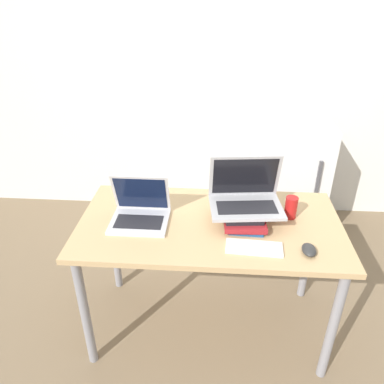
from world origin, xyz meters
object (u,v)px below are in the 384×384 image
book_stack (244,217)px  soda_can (291,207)px  mouse (309,250)px  laptop_on_books (246,197)px  mini_fridge (286,179)px  wireless_keyboard (254,248)px  laptop_left (140,212)px

book_stack → soda_can: (0.25, 0.07, 0.02)m
mouse → soda_can: 0.31m
book_stack → laptop_on_books: 0.10m
book_stack → soda_can: soda_can is taller
laptop_on_books → mini_fridge: (0.41, 1.02, -0.41)m
laptop_on_books → wireless_keyboard: 0.30m
laptop_left → wireless_keyboard: laptop_left is taller
soda_can → mouse: bearing=-82.4°
laptop_on_books → soda_can: (0.25, 0.02, -0.07)m
laptop_left → soda_can: (0.80, 0.09, 0.01)m
laptop_on_books → wireless_keyboard: size_ratio=1.44×
book_stack → mini_fridge: bearing=68.7°
soda_can → book_stack: bearing=-163.9°
wireless_keyboard → mouse: 0.26m
laptop_on_books → soda_can: size_ratio=3.28×
laptop_left → book_stack: size_ratio=1.06×
laptop_on_books → mouse: laptop_on_books is taller
wireless_keyboard → soda_can: 0.37m
laptop_left → wireless_keyboard: 0.63m
wireless_keyboard → soda_can: soda_can is taller
mini_fridge → book_stack: bearing=-111.3°
laptop_left → mouse: bearing=-14.6°
book_stack → mouse: (0.29, -0.23, -0.02)m
laptop_left → mini_fridge: laptop_left is taller
wireless_keyboard → soda_can: size_ratio=2.27×
laptop_left → mini_fridge: size_ratio=0.31×
laptop_on_books → wireless_keyboard: bearing=-82.6°
book_stack → laptop_left: bearing=-178.4°
laptop_left → wireless_keyboard: (0.59, -0.21, -0.04)m
mouse → mini_fridge: size_ratio=0.10×
mini_fridge → wireless_keyboard: bearing=-106.3°
laptop_on_books → mini_fridge: 1.18m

